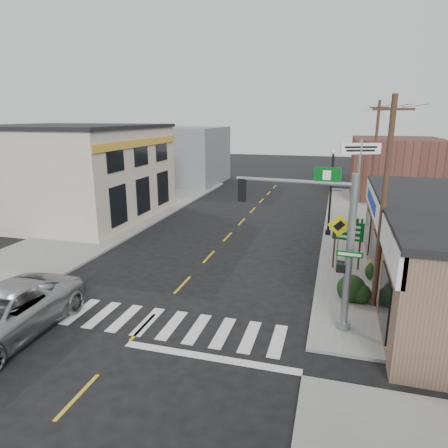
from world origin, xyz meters
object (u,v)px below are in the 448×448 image
(lamp_post, at_px, (332,187))
(utility_pole_near, at_px, (384,204))
(bare_tree, at_px, (412,207))
(traffic_signal_pole, at_px, (330,236))
(suv, at_px, (1,315))
(fire_hydrant, at_px, (370,265))
(utility_pole_far, at_px, (375,154))
(dance_center_sign, at_px, (360,160))
(guide_sign, at_px, (348,236))

(lamp_post, distance_m, utility_pole_near, 10.15)
(bare_tree, bearing_deg, lamp_post, 114.79)
(traffic_signal_pole, height_order, bare_tree, traffic_signal_pole)
(traffic_signal_pole, bearing_deg, suv, -155.88)
(fire_hydrant, distance_m, utility_pole_far, 16.38)
(suv, distance_m, dance_center_sign, 23.09)
(utility_pole_near, relative_size, utility_pole_far, 0.95)
(guide_sign, distance_m, dance_center_sign, 9.58)
(traffic_signal_pole, bearing_deg, utility_pole_near, 55.24)
(traffic_signal_pole, bearing_deg, fire_hydrant, 76.51)
(traffic_signal_pole, distance_m, guide_sign, 6.49)
(lamp_post, xyz_separation_m, utility_pole_near, (2.03, -9.89, 1.06))
(fire_hydrant, relative_size, utility_pole_near, 0.09)
(bare_tree, bearing_deg, utility_pole_near, -120.57)
(traffic_signal_pole, relative_size, utility_pole_near, 0.70)
(bare_tree, bearing_deg, traffic_signal_pole, -125.33)
(traffic_signal_pole, height_order, guide_sign, traffic_signal_pole)
(dance_center_sign, bearing_deg, fire_hydrant, -108.35)
(utility_pole_near, bearing_deg, dance_center_sign, 88.00)
(suv, xyz_separation_m, guide_sign, (11.74, 9.96, 0.95))
(lamp_post, distance_m, bare_tree, 8.25)
(dance_center_sign, distance_m, utility_pole_near, 13.06)
(dance_center_sign, relative_size, utility_pole_near, 0.72)
(traffic_signal_pole, bearing_deg, utility_pole_far, 87.27)
(fire_hydrant, relative_size, dance_center_sign, 0.12)
(traffic_signal_pole, height_order, lamp_post, traffic_signal_pole)
(fire_hydrant, distance_m, utility_pole_near, 5.32)
(lamp_post, relative_size, utility_pole_near, 0.66)
(traffic_signal_pole, relative_size, utility_pole_far, 0.67)
(suv, height_order, lamp_post, lamp_post)
(fire_hydrant, xyz_separation_m, bare_tree, (1.31, -1.26, 3.30))
(traffic_signal_pole, bearing_deg, guide_sign, 87.50)
(traffic_signal_pole, relative_size, fire_hydrant, 8.16)
(traffic_signal_pole, bearing_deg, dance_center_sign, 89.37)
(traffic_signal_pole, distance_m, dance_center_sign, 15.42)
(dance_center_sign, relative_size, bare_tree, 1.28)
(guide_sign, relative_size, dance_center_sign, 0.44)
(guide_sign, xyz_separation_m, dance_center_sign, (0.71, 9.11, 2.87))
(suv, relative_size, dance_center_sign, 1.07)
(guide_sign, height_order, utility_pole_far, utility_pole_far)
(traffic_signal_pole, height_order, utility_pole_far, utility_pole_far)
(bare_tree, bearing_deg, utility_pole_far, 91.05)
(dance_center_sign, relative_size, utility_pole_far, 0.69)
(utility_pole_far, bearing_deg, dance_center_sign, -98.22)
(traffic_signal_pole, relative_size, dance_center_sign, 0.97)
(suv, bearing_deg, bare_tree, 30.23)
(traffic_signal_pole, height_order, dance_center_sign, dance_center_sign)
(utility_pole_near, bearing_deg, guide_sign, 101.48)
(utility_pole_far, bearing_deg, fire_hydrant, -89.09)
(guide_sign, xyz_separation_m, lamp_post, (-0.97, 5.95, 1.47))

